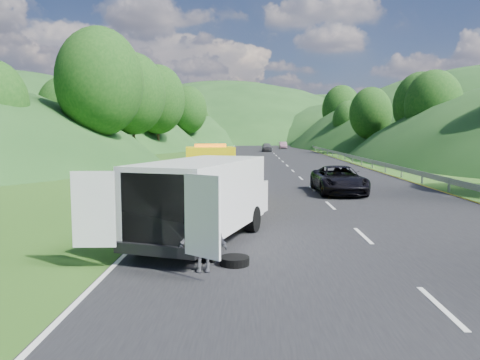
{
  "coord_description": "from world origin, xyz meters",
  "views": [
    {
      "loc": [
        -0.58,
        -16.52,
        3.3
      ],
      "look_at": [
        -0.97,
        2.54,
        1.3
      ],
      "focal_mm": 35.0,
      "sensor_mm": 36.0,
      "label": 1
    }
  ],
  "objects_px": {
    "white_van": "(204,196)",
    "woman": "(188,221)",
    "passing_suv": "(338,194)",
    "suitcase": "(125,210)",
    "child": "(204,221)",
    "spare_tire": "(235,266)",
    "worker": "(203,273)",
    "tow_truck": "(211,175)"
  },
  "relations": [
    {
      "from": "tow_truck",
      "to": "child",
      "type": "distance_m",
      "value": 4.39
    },
    {
      "from": "white_van",
      "to": "passing_suv",
      "type": "height_order",
      "value": "white_van"
    },
    {
      "from": "child",
      "to": "spare_tire",
      "type": "relative_size",
      "value": 1.39
    },
    {
      "from": "suitcase",
      "to": "child",
      "type": "bearing_deg",
      "value": -14.34
    },
    {
      "from": "passing_suv",
      "to": "tow_truck",
      "type": "bearing_deg",
      "value": -152.13
    },
    {
      "from": "woman",
      "to": "white_van",
      "type": "bearing_deg",
      "value": 178.68
    },
    {
      "from": "woman",
      "to": "passing_suv",
      "type": "bearing_deg",
      "value": -59.3
    },
    {
      "from": "worker",
      "to": "child",
      "type": "bearing_deg",
      "value": 95.28
    },
    {
      "from": "white_van",
      "to": "tow_truck",
      "type": "bearing_deg",
      "value": 110.39
    },
    {
      "from": "woman",
      "to": "spare_tire",
      "type": "height_order",
      "value": "woman"
    },
    {
      "from": "white_van",
      "to": "woman",
      "type": "xyz_separation_m",
      "value": [
        -0.92,
        3.26,
        -1.38
      ]
    },
    {
      "from": "tow_truck",
      "to": "child",
      "type": "xyz_separation_m",
      "value": [
        0.06,
        -4.19,
        -1.32
      ]
    },
    {
      "from": "white_van",
      "to": "passing_suv",
      "type": "distance_m",
      "value": 12.61
    },
    {
      "from": "spare_tire",
      "to": "passing_suv",
      "type": "xyz_separation_m",
      "value": [
        5.09,
        13.44,
        0.0
      ]
    },
    {
      "from": "worker",
      "to": "passing_suv",
      "type": "distance_m",
      "value": 15.18
    },
    {
      "from": "woman",
      "to": "passing_suv",
      "type": "distance_m",
      "value": 10.41
    },
    {
      "from": "child",
      "to": "spare_tire",
      "type": "distance_m",
      "value": 5.83
    },
    {
      "from": "white_van",
      "to": "suitcase",
      "type": "height_order",
      "value": "white_van"
    },
    {
      "from": "worker",
      "to": "suitcase",
      "type": "xyz_separation_m",
      "value": [
        -3.73,
        7.07,
        0.28
      ]
    },
    {
      "from": "woman",
      "to": "worker",
      "type": "relative_size",
      "value": 1.0
    },
    {
      "from": "white_van",
      "to": "spare_tire",
      "type": "xyz_separation_m",
      "value": [
        0.98,
        -2.47,
        -1.38
      ]
    },
    {
      "from": "woman",
      "to": "child",
      "type": "relative_size",
      "value": 1.68
    },
    {
      "from": "white_van",
      "to": "worker",
      "type": "xyz_separation_m",
      "value": [
        0.27,
        -3.05,
        -1.38
      ]
    },
    {
      "from": "tow_truck",
      "to": "worker",
      "type": "height_order",
      "value": "tow_truck"
    },
    {
      "from": "tow_truck",
      "to": "child",
      "type": "bearing_deg",
      "value": -95.84
    },
    {
      "from": "child",
      "to": "passing_suv",
      "type": "xyz_separation_m",
      "value": [
        6.4,
        7.75,
        0.0
      ]
    },
    {
      "from": "tow_truck",
      "to": "passing_suv",
      "type": "xyz_separation_m",
      "value": [
        6.46,
        3.56,
        -1.32
      ]
    },
    {
      "from": "white_van",
      "to": "woman",
      "type": "height_order",
      "value": "white_van"
    },
    {
      "from": "white_van",
      "to": "child",
      "type": "distance_m",
      "value": 3.52
    },
    {
      "from": "spare_tire",
      "to": "worker",
      "type": "bearing_deg",
      "value": -140.66
    },
    {
      "from": "child",
      "to": "suitcase",
      "type": "height_order",
      "value": "suitcase"
    },
    {
      "from": "woman",
      "to": "passing_suv",
      "type": "height_order",
      "value": "woman"
    },
    {
      "from": "tow_truck",
      "to": "woman",
      "type": "relative_size",
      "value": 3.78
    },
    {
      "from": "tow_truck",
      "to": "worker",
      "type": "xyz_separation_m",
      "value": [
        0.66,
        -10.46,
        -1.32
      ]
    },
    {
      "from": "woman",
      "to": "suitcase",
      "type": "relative_size",
      "value": 3.11
    },
    {
      "from": "white_van",
      "to": "woman",
      "type": "relative_size",
      "value": 4.34
    },
    {
      "from": "white_van",
      "to": "spare_tire",
      "type": "bearing_deg",
      "value": -50.9
    },
    {
      "from": "worker",
      "to": "spare_tire",
      "type": "relative_size",
      "value": 2.34
    },
    {
      "from": "passing_suv",
      "to": "white_van",
      "type": "bearing_deg",
      "value": -119.94
    },
    {
      "from": "woman",
      "to": "tow_truck",
      "type": "bearing_deg",
      "value": -24.41
    },
    {
      "from": "child",
      "to": "white_van",
      "type": "bearing_deg",
      "value": -63.66
    },
    {
      "from": "woman",
      "to": "suitcase",
      "type": "distance_m",
      "value": 2.67
    }
  ]
}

